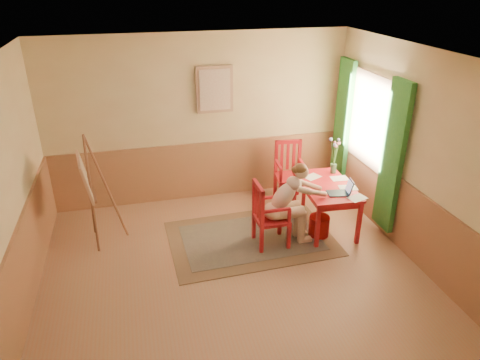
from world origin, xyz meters
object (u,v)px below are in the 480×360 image
object	(u,v)px
table	(326,190)
chair_back	(289,172)
figure	(289,201)
easel	(88,181)
chair_left	(268,215)
laptop	(341,191)

from	to	relation	value
table	chair_back	bearing A→B (deg)	103.15
chair_back	figure	world-z (taller)	figure
figure	easel	world-z (taller)	easel
table	figure	bearing A→B (deg)	-158.27
figure	chair_back	bearing A→B (deg)	69.40
figure	easel	distance (m)	2.82
chair_left	figure	xyz separation A→B (m)	(0.30, -0.00, 0.19)
laptop	easel	bearing A→B (deg)	168.01
chair_left	easel	distance (m)	2.56
laptop	table	bearing A→B (deg)	103.69
table	chair_back	distance (m)	1.01
chair_back	laptop	distance (m)	1.36
table	figure	xyz separation A→B (m)	(-0.70, -0.28, 0.05)
chair_left	chair_back	distance (m)	1.48
easel	table	bearing A→B (deg)	-6.97
table	laptop	distance (m)	0.36
laptop	easel	xyz separation A→B (m)	(-3.50, 0.74, 0.23)
chair_left	laptop	size ratio (longest dim) A/B	2.65
chair_back	easel	bearing A→B (deg)	-169.98
table	chair_left	world-z (taller)	chair_left
chair_back	easel	size ratio (longest dim) A/B	0.62
figure	table	bearing A→B (deg)	21.73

